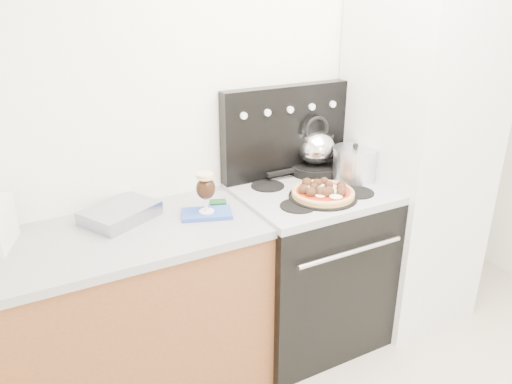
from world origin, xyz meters
TOP-DOWN VIEW (x-y plane):
  - room_shell at (0.00, 0.29)m, footprint 3.52×3.01m
  - base_cabinet at (-1.02, 1.20)m, footprint 1.45×0.60m
  - countertop at (-1.02, 1.20)m, footprint 1.48×0.63m
  - stove_body at (0.08, 1.18)m, footprint 0.76×0.65m
  - cooktop at (0.08, 1.18)m, footprint 0.76×0.65m
  - backguard at (0.08, 1.45)m, footprint 0.76×0.08m
  - fridge at (0.78, 1.15)m, footprint 0.64×0.68m
  - foil_sheet at (-0.89, 1.33)m, footprint 0.40×0.36m
  - oven_mitt at (-0.52, 1.18)m, footprint 0.27×0.21m
  - beer_glass at (-0.52, 1.18)m, footprint 0.11×0.11m
  - pizza_pan at (0.07, 1.06)m, footprint 0.38×0.38m
  - pizza at (0.07, 1.06)m, footprint 0.36×0.36m
  - skillet at (0.24, 1.38)m, footprint 0.28×0.28m
  - tea_kettle at (0.24, 1.38)m, footprint 0.27×0.27m
  - stock_pot at (0.37, 1.19)m, footprint 0.24×0.24m

SIDE VIEW (x-z plane):
  - base_cabinet at x=-1.02m, z-range 0.00..0.86m
  - stove_body at x=0.08m, z-range 0.00..0.88m
  - countertop at x=-1.02m, z-range 0.86..0.90m
  - cooktop at x=0.08m, z-range 0.88..0.92m
  - oven_mitt at x=-0.52m, z-range 0.90..0.92m
  - pizza_pan at x=0.07m, z-range 0.92..0.93m
  - foil_sheet at x=-0.89m, z-range 0.90..0.96m
  - skillet at x=0.24m, z-range 0.92..0.97m
  - fridge at x=0.78m, z-range 0.00..1.90m
  - pizza at x=0.07m, z-range 0.93..0.98m
  - stock_pot at x=0.37m, z-range 0.92..1.09m
  - beer_glass at x=-0.52m, z-range 0.92..1.12m
  - tea_kettle at x=0.24m, z-range 0.97..1.20m
  - backguard at x=0.08m, z-range 0.92..1.42m
  - room_shell at x=0.00m, z-range -0.01..2.51m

